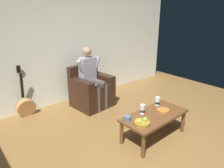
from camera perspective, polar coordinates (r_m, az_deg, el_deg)
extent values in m
plane|color=brown|center=(3.24, 13.58, -19.96)|extent=(7.24, 7.24, 0.00)
cube|color=silver|center=(4.77, -13.26, 10.14)|extent=(6.43, 0.06, 2.58)
cube|color=black|center=(4.66, -5.36, -3.39)|extent=(0.82, 0.78, 0.44)
cube|color=black|center=(4.52, -4.98, -0.48)|extent=(0.48, 0.63, 0.10)
cube|color=black|center=(4.72, -2.77, 1.36)|extent=(0.24, 0.72, 0.24)
cube|color=black|center=(4.37, -8.44, -0.37)|extent=(0.24, 0.72, 0.24)
cube|color=black|center=(4.73, -7.83, 2.59)|extent=(0.76, 0.20, 0.46)
cube|color=#9D9DAD|center=(4.56, -6.59, 3.85)|extent=(0.37, 0.21, 0.54)
sphere|color=#A87A5B|center=(4.47, -6.79, 8.72)|extent=(0.19, 0.19, 0.19)
cylinder|color=#423D3B|center=(4.54, -3.74, 0.47)|extent=(0.17, 0.45, 0.13)
cylinder|color=#423D3B|center=(4.49, -1.81, -3.56)|extent=(0.13, 0.13, 0.54)
cylinder|color=#9D9DAD|center=(4.62, -4.26, 5.65)|extent=(0.21, 0.11, 0.29)
cylinder|color=#423D3B|center=(4.41, -5.71, -0.14)|extent=(0.17, 0.45, 0.13)
cylinder|color=#423D3B|center=(4.36, -3.74, -4.30)|extent=(0.13, 0.13, 0.54)
cylinder|color=#9D9DAD|center=(4.37, -8.35, 4.68)|extent=(0.21, 0.11, 0.29)
cube|color=brown|center=(3.52, 11.42, -8.33)|extent=(1.16, 0.59, 0.04)
cylinder|color=brown|center=(3.91, 18.60, -9.59)|extent=(0.06, 0.06, 0.39)
cylinder|color=brown|center=(3.16, 8.46, -16.21)|extent=(0.06, 0.06, 0.39)
cylinder|color=brown|center=(4.11, 13.23, -7.52)|extent=(0.06, 0.06, 0.39)
cylinder|color=brown|center=(3.41, 2.59, -13.05)|extent=(0.06, 0.06, 0.39)
cylinder|color=#B87E48|center=(4.56, -22.13, -5.89)|extent=(0.36, 0.16, 0.38)
cylinder|color=black|center=(4.50, -21.96, -5.89)|extent=(0.10, 0.02, 0.10)
cube|color=black|center=(4.47, -23.17, -0.40)|extent=(0.05, 0.12, 0.53)
cube|color=black|center=(4.43, -23.94, 3.71)|extent=(0.07, 0.05, 0.14)
cylinder|color=silver|center=(3.83, 12.08, -5.59)|extent=(0.07, 0.07, 0.01)
cylinder|color=silver|center=(3.82, 12.12, -5.08)|extent=(0.01, 0.01, 0.07)
cylinder|color=silver|center=(3.79, 12.20, -4.05)|extent=(0.08, 0.08, 0.08)
cylinder|color=#590C19|center=(3.80, 12.17, -4.36)|extent=(0.07, 0.07, 0.03)
cylinder|color=silver|center=(3.50, 8.14, -7.90)|extent=(0.07, 0.07, 0.01)
cylinder|color=silver|center=(3.48, 8.17, -7.35)|extent=(0.01, 0.01, 0.07)
cylinder|color=silver|center=(3.45, 8.23, -6.19)|extent=(0.08, 0.08, 0.09)
cylinder|color=#590C19|center=(3.46, 8.21, -6.55)|extent=(0.07, 0.07, 0.04)
cylinder|color=olive|center=(3.18, 8.09, -10.41)|extent=(0.23, 0.23, 0.05)
sphere|color=gold|center=(3.12, 7.28, -10.02)|extent=(0.07, 0.07, 0.07)
sphere|color=#89B43A|center=(3.20, 8.94, -9.38)|extent=(0.07, 0.07, 0.07)
cylinder|color=#B36D2C|center=(3.65, 13.63, -6.88)|extent=(0.21, 0.21, 0.02)
cylinder|color=#4A6692|center=(3.26, 4.23, -9.22)|extent=(0.10, 0.10, 0.07)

